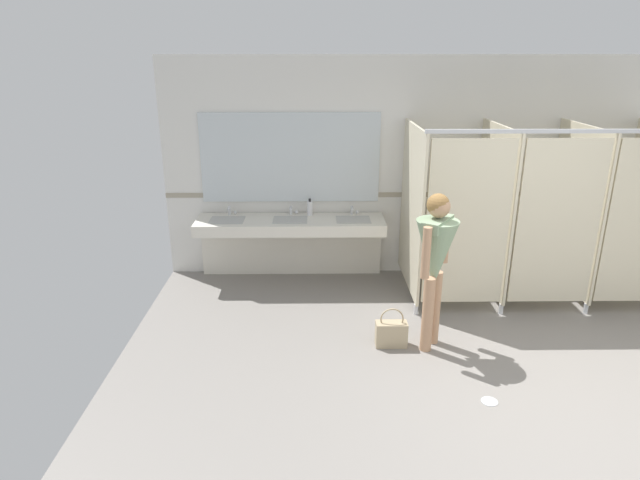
# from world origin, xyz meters

# --- Properties ---
(ground_plane) EXTENTS (7.74, 6.56, 0.10)m
(ground_plane) POSITION_xyz_m (0.00, 0.00, -0.05)
(ground_plane) COLOR gray
(wall_back) EXTENTS (7.74, 0.12, 2.75)m
(wall_back) POSITION_xyz_m (0.00, 3.04, 1.37)
(wall_back) COLOR silver
(wall_back) RESTS_ON ground_plane
(wall_back_tile_band) EXTENTS (7.74, 0.01, 0.06)m
(wall_back_tile_band) POSITION_xyz_m (0.00, 2.98, 1.05)
(wall_back_tile_band) COLOR #9E937F
(wall_back_tile_band) RESTS_ON wall_back
(vanity_counter) EXTENTS (2.33, 0.59, 0.93)m
(vanity_counter) POSITION_xyz_m (-2.28, 2.75, 0.61)
(vanity_counter) COLOR silver
(vanity_counter) RESTS_ON ground_plane
(mirror_panel) EXTENTS (2.23, 0.02, 1.11)m
(mirror_panel) POSITION_xyz_m (-2.28, 2.97, 1.53)
(mirror_panel) COLOR silver
(mirror_panel) RESTS_ON wall_back
(bathroom_stalls) EXTENTS (2.92, 1.31, 2.05)m
(bathroom_stalls) POSITION_xyz_m (0.58, 2.10, 1.07)
(bathroom_stalls) COLOR beige
(bathroom_stalls) RESTS_ON ground_plane
(person_standing) EXTENTS (0.56, 0.56, 1.56)m
(person_standing) POSITION_xyz_m (-0.85, 1.02, 0.98)
(person_standing) COLOR tan
(person_standing) RESTS_ON ground_plane
(handbag) EXTENTS (0.31, 0.14, 0.41)m
(handbag) POSITION_xyz_m (-1.22, 1.03, 0.14)
(handbag) COLOR tan
(handbag) RESTS_ON ground_plane
(soap_dispenser) EXTENTS (0.07, 0.07, 0.21)m
(soap_dispenser) POSITION_xyz_m (-2.04, 2.84, 0.91)
(soap_dispenser) COLOR white
(soap_dispenser) RESTS_ON vanity_counter
(floor_drain_cover) EXTENTS (0.14, 0.14, 0.01)m
(floor_drain_cover) POSITION_xyz_m (-0.52, 0.10, 0.00)
(floor_drain_cover) COLOR #B7BABF
(floor_drain_cover) RESTS_ON ground_plane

